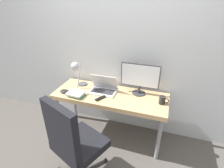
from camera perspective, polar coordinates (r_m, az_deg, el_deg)
The scene contains 11 objects.
ground_plane at distance 2.62m, azimuth -2.72°, elevation -20.08°, with size 12.00×12.00×0.00m, color #514C47.
wall_back at distance 2.45m, azimuth 2.00°, elevation 12.53°, with size 8.00×0.05×2.60m.
desk at distance 2.41m, azimuth -0.64°, elevation -4.86°, with size 1.54×0.57×0.71m.
laptop at distance 2.42m, azimuth -2.86°, elevation -1.44°, with size 0.37×0.24×0.24m.
monitor at distance 2.32m, azimuth 9.11°, elevation 2.14°, with size 0.51×0.18×0.43m.
desk_lamp at distance 2.44m, azimuth -11.46°, elevation 4.64°, with size 0.14×0.28×0.41m.
office_chair at distance 1.92m, azimuth -12.65°, elevation -17.58°, with size 0.63×0.63×1.08m.
book_stack at distance 2.38m, azimuth -11.71°, elevation -3.23°, with size 0.24×0.18×0.05m.
tv_remote at distance 2.28m, azimuth -3.81°, elevation -4.63°, with size 0.11×0.15×0.02m.
mug at distance 2.24m, azimuth 16.15°, elevation -5.10°, with size 0.12×0.08×0.10m.
game_controller at distance 2.49m, azimuth -15.09°, elevation -2.35°, with size 0.15×0.09×0.04m.
Camera 1 is at (0.67, -1.64, 1.92)m, focal length 28.00 mm.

